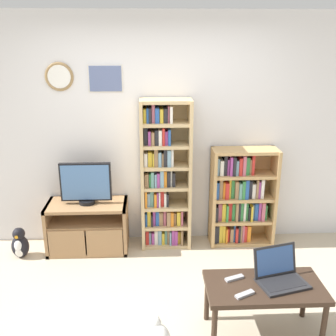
# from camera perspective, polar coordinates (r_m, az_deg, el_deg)

# --- Properties ---
(ground_plane) EXTENTS (18.00, 18.00, 0.00)m
(ground_plane) POSITION_cam_1_polar(r_m,az_deg,el_deg) (3.51, -0.99, -23.00)
(ground_plane) COLOR #BCAD93
(wall_back) EXTENTS (6.02, 0.09, 2.60)m
(wall_back) POSITION_cam_1_polar(r_m,az_deg,el_deg) (4.45, -1.80, 5.22)
(wall_back) COLOR silver
(wall_back) RESTS_ON ground_plane
(tv_stand) EXTENTS (0.89, 0.44, 0.56)m
(tv_stand) POSITION_cam_1_polar(r_m,az_deg,el_deg) (4.59, -11.56, -8.33)
(tv_stand) COLOR #9E754C
(tv_stand) RESTS_ON ground_plane
(television) EXTENTS (0.56, 0.18, 0.47)m
(television) POSITION_cam_1_polar(r_m,az_deg,el_deg) (4.39, -11.84, -2.24)
(television) COLOR black
(television) RESTS_ON tv_stand
(bookshelf_tall) EXTENTS (0.56, 0.31, 1.70)m
(bookshelf_tall) POSITION_cam_1_polar(r_m,az_deg,el_deg) (4.41, -0.68, -1.53)
(bookshelf_tall) COLOR tan
(bookshelf_tall) RESTS_ON ground_plane
(bookshelf_short) EXTENTS (0.73, 0.30, 1.15)m
(bookshelf_short) POSITION_cam_1_polar(r_m,az_deg,el_deg) (4.62, 10.28, -4.25)
(bookshelf_short) COLOR tan
(bookshelf_short) RESTS_ON ground_plane
(coffee_table) EXTENTS (0.93, 0.47, 0.47)m
(coffee_table) POSITION_cam_1_polar(r_m,az_deg,el_deg) (3.35, 13.78, -16.95)
(coffee_table) COLOR #332319
(coffee_table) RESTS_ON ground_plane
(laptop) EXTENTS (0.44, 0.38, 0.27)m
(laptop) POSITION_cam_1_polar(r_m,az_deg,el_deg) (3.36, 15.86, -14.54)
(laptop) COLOR #232326
(laptop) RESTS_ON coffee_table
(remote_near_laptop) EXTENTS (0.17, 0.10, 0.02)m
(remote_near_laptop) POSITION_cam_1_polar(r_m,az_deg,el_deg) (3.33, 9.62, -15.48)
(remote_near_laptop) COLOR #99999E
(remote_near_laptop) RESTS_ON coffee_table
(remote_far_from_laptop) EXTENTS (0.16, 0.11, 0.02)m
(remote_far_from_laptop) POSITION_cam_1_polar(r_m,az_deg,el_deg) (3.17, 11.07, -17.55)
(remote_far_from_laptop) COLOR #99999E
(remote_far_from_laptop) RESTS_ON coffee_table
(cat) EXTENTS (0.31, 0.38, 0.25)m
(cat) POSITION_cam_1_polar(r_m,az_deg,el_deg) (3.35, -1.69, -23.09)
(cat) COLOR white
(cat) RESTS_ON ground_plane
(penguin_figurine) EXTENTS (0.19, 0.17, 0.35)m
(penguin_figurine) POSITION_cam_1_polar(r_m,az_deg,el_deg) (4.69, -20.71, -10.29)
(penguin_figurine) COLOR black
(penguin_figurine) RESTS_ON ground_plane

